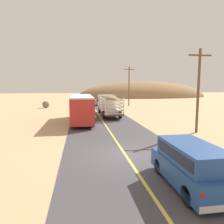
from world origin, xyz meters
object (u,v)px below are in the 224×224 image
Objects in this scene: power_pole_mid at (129,85)px; boulder_mid_field at (46,104)px; suv_near at (191,163)px; bus at (82,108)px; car_far at (100,102)px; power_pole_near at (198,88)px; livestock_truck at (108,103)px.

power_pole_mid is 6.13× the size of boulder_mid_field.
suv_near is 37.35m from boulder_mid_field.
suv_near is at bearing -75.71° from bus.
suv_near reaches higher than car_far.
power_pole_near is 0.90× the size of power_pole_mid.
livestock_truck is at bearing -90.99° from car_far.
suv_near is 3.28× the size of boulder_mid_field.
power_pole_near is (6.38, -29.33, 3.49)m from car_far.
car_far is (0.26, 15.28, -1.10)m from livestock_truck.
bus is 23.14m from power_pole_mid.
suv_near is at bearing -72.14° from boulder_mid_field.
livestock_truck is 2.20× the size of car_far.
boulder_mid_field is (-17.71, 25.48, -3.49)m from power_pole_near.
power_pole_near reaches higher than suv_near.
livestock_truck is 15.32m from car_far.
suv_near is at bearing -99.39° from power_pole_mid.
car_far is at bearing 90.17° from suv_near.
power_pole_near reaches higher than livestock_truck.
livestock_truck is at bearing 58.10° from bus.
car_far is (4.35, 21.85, -1.05)m from bus.
livestock_truck is at bearing -45.94° from boulder_mid_field.
power_pole_mid reaches higher than livestock_truck.
car_far is 30.21m from power_pole_near.
boulder_mid_field is (-6.98, 18.00, -1.06)m from bus.
boulder_mid_field is at bearing -172.60° from power_pole_mid.
power_pole_mid is (6.26, 37.85, 3.52)m from suv_near.
power_pole_near is at bearing -55.20° from boulder_mid_field.
bus is at bearing -121.90° from livestock_truck.
livestock_truck is 15.52m from power_pole_mid.
car_far is at bearing 166.39° from power_pole_mid.
bus reaches higher than suv_near.
power_pole_near is at bearing 58.13° from suv_near.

